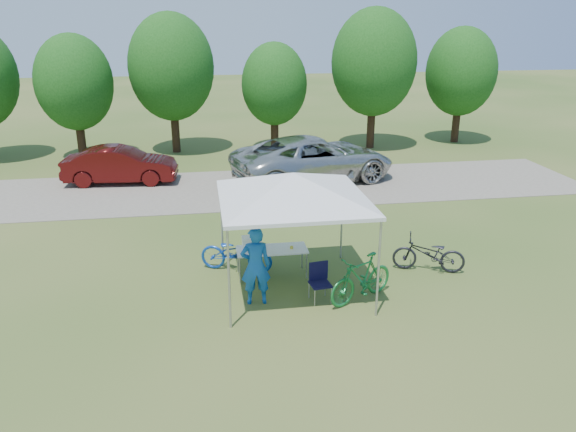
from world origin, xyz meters
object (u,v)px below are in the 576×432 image
Objects in this scene: minivan at (314,159)px; cooler at (252,244)px; folding_chair at (319,278)px; sedan at (120,165)px; cyclist at (256,266)px; bike_green at (361,278)px; bike_dark at (429,254)px; bike_blue at (236,253)px; folding_table at (272,251)px.

cooler is at bearing 143.40° from minivan.
folding_chair is 0.21× the size of sedan.
cyclist is at bearing -154.38° from sedan.
bike_green reaches higher than bike_dark.
bike_blue is 0.44× the size of sedan.
sedan is (-7.08, 0.90, -0.17)m from minivan.
bike_green is at bearing -20.55° from folding_chair.
cyclist reaches higher than folding_chair.
bike_green is at bearing -34.61° from cooler.
sedan is at bearing 67.52° from minivan.
bike_dark is at bearing -166.76° from cyclist.
cyclist is 0.29× the size of minivan.
cyclist is 1.77m from bike_blue.
bike_green is (1.75, -1.53, -0.12)m from folding_table.
sedan is (-4.02, 8.71, -0.16)m from cooler.
sedan reaches higher than cooler.
sedan is at bearing 114.80° from cooler.
cooler is (-1.34, 1.33, 0.36)m from folding_chair.
cooler is at bearing -151.27° from sedan.
bike_blue is at bearing 126.21° from folding_chair.
sedan is at bearing 117.29° from folding_table.
cyclist is (-0.04, -1.30, 0.03)m from cooler.
bike_blue is (-0.30, 1.70, -0.41)m from cyclist.
cyclist is at bearing -57.29° from bike_dark.
cooler reaches higher than bike_dark.
sedan reaches higher than folding_table.
bike_blue is 8.16m from minivan.
bike_blue is 9.09m from sedan.
minivan is at bearing -151.37° from bike_dark.
bike_green is (0.88, -0.20, 0.03)m from folding_chair.
bike_green is 1.02× the size of bike_dark.
minivan is at bearing 71.43° from folding_chair.
bike_dark is at bearing 10.65° from folding_chair.
cooler is 0.26× the size of cyclist.
cyclist reaches higher than bike_green.
folding_table is 0.95× the size of bike_green.
folding_chair is 0.49× the size of bike_dark.
cyclist is 0.43× the size of sedan.
minivan is at bearing -93.32° from sedan.
minivan reaches higher than folding_table.
bike_dark is at bearing -78.02° from bike_blue.
folding_chair is at bearing 179.29° from cyclist.
sedan reaches higher than folding_chair.
bike_dark reaches higher than folding_chair.
bike_blue is at bearing 130.81° from cooler.
bike_dark is (3.77, -0.36, -0.19)m from folding_table.
bike_blue is 1.04× the size of bike_dark.
minivan is at bearing -3.30° from bike_blue.
folding_table is at bearing 115.10° from folding_chair.
bike_dark is at bearing -5.43° from folding_table.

